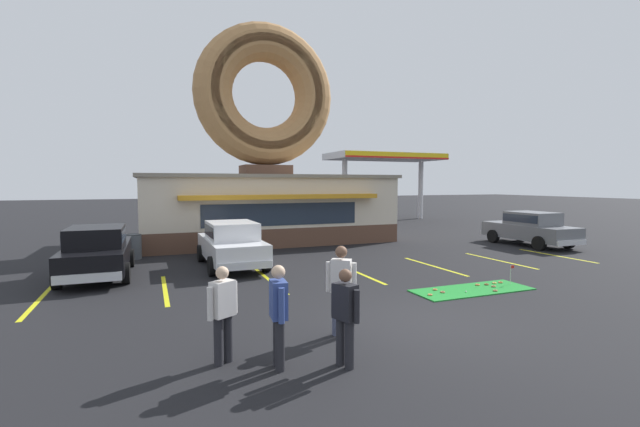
% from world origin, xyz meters
% --- Properties ---
extents(ground_plane, '(160.00, 160.00, 0.00)m').
position_xyz_m(ground_plane, '(0.00, 0.00, 0.00)').
color(ground_plane, black).
extents(donut_shop_building, '(12.30, 6.75, 10.96)m').
position_xyz_m(donut_shop_building, '(0.25, 13.94, 3.74)').
color(donut_shop_building, brown).
rests_on(donut_shop_building, ground).
extents(putting_mat, '(3.43, 1.22, 0.03)m').
position_xyz_m(putting_mat, '(2.90, 1.77, 0.01)').
color(putting_mat, '#1E842D').
rests_on(putting_mat, ground).
extents(mini_donut_near_left, '(0.13, 0.13, 0.04)m').
position_xyz_m(mini_donut_near_left, '(4.20, 2.06, 0.05)').
color(mini_donut_near_left, '#D17F47').
rests_on(mini_donut_near_left, putting_mat).
extents(mini_donut_near_right, '(0.13, 0.13, 0.04)m').
position_xyz_m(mini_donut_near_right, '(1.90, 1.77, 0.05)').
color(mini_donut_near_right, '#A5724C').
rests_on(mini_donut_near_right, putting_mat).
extents(mini_donut_mid_left, '(0.13, 0.13, 0.04)m').
position_xyz_m(mini_donut_mid_left, '(3.64, 1.76, 0.05)').
color(mini_donut_mid_left, '#A5724C').
rests_on(mini_donut_mid_left, putting_mat).
extents(mini_donut_mid_centre, '(0.13, 0.13, 0.04)m').
position_xyz_m(mini_donut_mid_centre, '(3.63, 2.02, 0.05)').
color(mini_donut_mid_centre, brown).
rests_on(mini_donut_mid_centre, putting_mat).
extents(mini_donut_mid_right, '(0.13, 0.13, 0.04)m').
position_xyz_m(mini_donut_mid_right, '(1.88, 2.07, 0.05)').
color(mini_donut_mid_right, '#D17F47').
rests_on(mini_donut_mid_right, putting_mat).
extents(mini_donut_far_left, '(0.13, 0.13, 0.04)m').
position_xyz_m(mini_donut_far_left, '(3.97, 2.07, 0.05)').
color(mini_donut_far_left, '#E5C666').
rests_on(mini_donut_far_left, putting_mat).
extents(mini_donut_far_centre, '(0.13, 0.13, 0.04)m').
position_xyz_m(mini_donut_far_centre, '(3.33, 1.37, 0.05)').
color(mini_donut_far_centre, '#A5724C').
rests_on(mini_donut_far_centre, putting_mat).
extents(mini_donut_far_right, '(0.13, 0.13, 0.04)m').
position_xyz_m(mini_donut_far_right, '(1.42, 1.67, 0.05)').
color(mini_donut_far_right, '#D17F47').
rests_on(mini_donut_far_right, putting_mat).
extents(mini_donut_extra, '(0.13, 0.13, 0.04)m').
position_xyz_m(mini_donut_extra, '(3.36, 2.08, 0.05)').
color(mini_donut_extra, '#D17F47').
rests_on(mini_donut_extra, putting_mat).
extents(golf_ball, '(0.04, 0.04, 0.04)m').
position_xyz_m(golf_ball, '(2.51, 1.57, 0.05)').
color(golf_ball, white).
rests_on(golf_ball, putting_mat).
extents(putting_flag_pin, '(0.13, 0.01, 0.55)m').
position_xyz_m(putting_flag_pin, '(4.39, 1.85, 0.44)').
color(putting_flag_pin, silver).
rests_on(putting_flag_pin, putting_mat).
extents(car_black, '(2.02, 4.58, 1.60)m').
position_xyz_m(car_black, '(-6.88, 7.48, 0.87)').
color(car_black, black).
rests_on(car_black, ground).
extents(car_white, '(2.03, 4.59, 1.60)m').
position_xyz_m(car_white, '(-2.67, 7.61, 0.87)').
color(car_white, silver).
rests_on(car_white, ground).
extents(car_grey, '(2.02, 4.58, 1.60)m').
position_xyz_m(car_grey, '(11.40, 7.53, 0.87)').
color(car_grey, slate).
rests_on(car_grey, ground).
extents(pedestrian_blue_sweater_man, '(0.36, 0.56, 1.59)m').
position_xyz_m(pedestrian_blue_sweater_man, '(-2.46, -1.37, 0.88)').
color(pedestrian_blue_sweater_man, '#232328').
rests_on(pedestrian_blue_sweater_man, ground).
extents(pedestrian_hooded_kid, '(0.51, 0.41, 1.76)m').
position_xyz_m(pedestrian_hooded_kid, '(-1.93, -0.06, 0.98)').
color(pedestrian_hooded_kid, '#474C66').
rests_on(pedestrian_hooded_kid, ground).
extents(pedestrian_leather_jacket_man, '(0.28, 0.59, 1.67)m').
position_xyz_m(pedestrian_leather_jacket_man, '(-3.46, -1.03, 0.92)').
color(pedestrian_leather_jacket_man, '#232328').
rests_on(pedestrian_leather_jacket_man, ground).
extents(pedestrian_clipboard_woman, '(0.53, 0.40, 1.61)m').
position_xyz_m(pedestrian_clipboard_woman, '(-4.25, -0.51, 0.89)').
color(pedestrian_clipboard_woman, '#232328').
rests_on(pedestrian_clipboard_woman, ground).
extents(trash_bin, '(0.57, 0.57, 0.97)m').
position_xyz_m(trash_bin, '(-5.92, 10.54, 0.50)').
color(trash_bin, '#51565B').
rests_on(trash_bin, ground).
extents(gas_station_canopy, '(9.00, 4.46, 5.30)m').
position_xyz_m(gas_station_canopy, '(12.23, 22.52, 4.86)').
color(gas_station_canopy, silver).
rests_on(gas_station_canopy, ground).
extents(parking_stripe_far_left, '(0.12, 3.60, 0.01)m').
position_xyz_m(parking_stripe_far_left, '(-7.98, 5.00, 0.00)').
color(parking_stripe_far_left, yellow).
rests_on(parking_stripe_far_left, ground).
extents(parking_stripe_left, '(0.12, 3.60, 0.01)m').
position_xyz_m(parking_stripe_left, '(-4.98, 5.00, 0.00)').
color(parking_stripe_left, yellow).
rests_on(parking_stripe_left, ground).
extents(parking_stripe_mid_left, '(0.12, 3.60, 0.01)m').
position_xyz_m(parking_stripe_mid_left, '(-1.98, 5.00, 0.00)').
color(parking_stripe_mid_left, yellow).
rests_on(parking_stripe_mid_left, ground).
extents(parking_stripe_centre, '(0.12, 3.60, 0.01)m').
position_xyz_m(parking_stripe_centre, '(1.02, 5.00, 0.00)').
color(parking_stripe_centre, yellow).
rests_on(parking_stripe_centre, ground).
extents(parking_stripe_mid_right, '(0.12, 3.60, 0.01)m').
position_xyz_m(parking_stripe_mid_right, '(4.02, 5.00, 0.00)').
color(parking_stripe_mid_right, yellow).
rests_on(parking_stripe_mid_right, ground).
extents(parking_stripe_right, '(0.12, 3.60, 0.01)m').
position_xyz_m(parking_stripe_right, '(7.02, 5.00, 0.00)').
color(parking_stripe_right, yellow).
rests_on(parking_stripe_right, ground).
extents(parking_stripe_far_right, '(0.12, 3.60, 0.01)m').
position_xyz_m(parking_stripe_far_right, '(10.02, 5.00, 0.00)').
color(parking_stripe_far_right, yellow).
rests_on(parking_stripe_far_right, ground).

